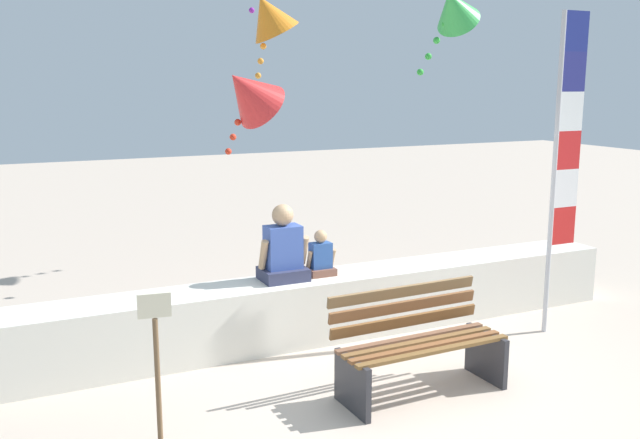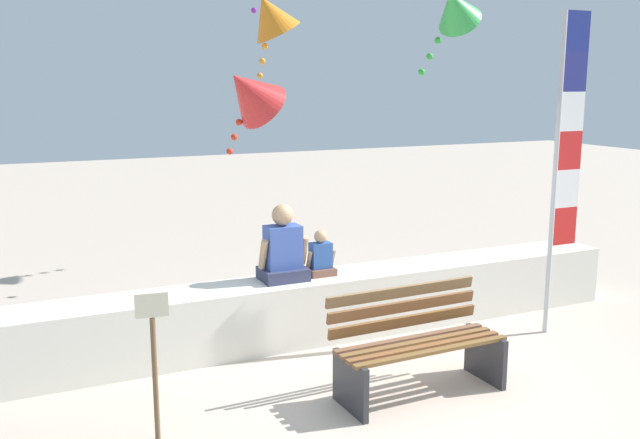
# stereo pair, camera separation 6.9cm
# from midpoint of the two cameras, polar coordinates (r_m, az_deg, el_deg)

# --- Properties ---
(ground_plane) EXTENTS (40.00, 40.00, 0.00)m
(ground_plane) POSITION_cam_midpoint_polar(r_m,az_deg,el_deg) (6.43, 6.67, -13.16)
(ground_plane) COLOR #C1AE9C
(seawall_ledge) EXTENTS (6.78, 0.60, 0.66)m
(seawall_ledge) POSITION_cam_midpoint_polar(r_m,az_deg,el_deg) (7.45, 1.03, -6.92)
(seawall_ledge) COLOR silver
(seawall_ledge) RESTS_ON ground
(park_bench) EXTENTS (1.51, 0.65, 0.88)m
(park_bench) POSITION_cam_midpoint_polar(r_m,az_deg,el_deg) (6.16, 7.65, -10.15)
(park_bench) COLOR brown
(park_bench) RESTS_ON ground
(person_adult) EXTENTS (0.51, 0.37, 0.78)m
(person_adult) POSITION_cam_midpoint_polar(r_m,az_deg,el_deg) (7.08, -3.31, -2.56)
(person_adult) COLOR #2F334F
(person_adult) RESTS_ON seawall_ledge
(person_child) EXTENTS (0.31, 0.23, 0.48)m
(person_child) POSITION_cam_midpoint_polar(r_m,az_deg,el_deg) (7.27, -0.23, -3.13)
(person_child) COLOR brown
(person_child) RESTS_ON seawall_ledge
(flag_banner) EXTENTS (0.36, 0.05, 3.34)m
(flag_banner) POSITION_cam_midpoint_polar(r_m,az_deg,el_deg) (7.65, 18.96, 5.35)
(flag_banner) COLOR #B7B7BC
(flag_banner) RESTS_ON ground
(kite_orange) EXTENTS (0.74, 0.74, 1.10)m
(kite_orange) POSITION_cam_midpoint_polar(r_m,az_deg,el_deg) (8.88, -4.45, 16.25)
(kite_orange) COLOR orange
(kite_green) EXTENTS (0.83, 0.77, 1.09)m
(kite_green) POSITION_cam_midpoint_polar(r_m,az_deg,el_deg) (8.46, 10.57, 16.58)
(kite_green) COLOR green
(kite_red) EXTENTS (1.02, 0.89, 1.19)m
(kite_red) POSITION_cam_midpoint_polar(r_m,az_deg,el_deg) (8.24, -6.17, 10.30)
(kite_red) COLOR red
(sign_post) EXTENTS (0.24, 0.05, 1.15)m
(sign_post) POSITION_cam_midpoint_polar(r_m,az_deg,el_deg) (5.34, -13.55, -10.62)
(sign_post) COLOR brown
(sign_post) RESTS_ON ground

